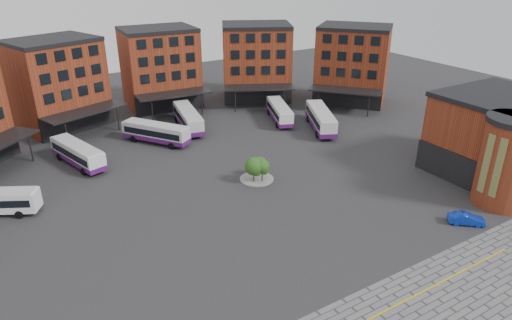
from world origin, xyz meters
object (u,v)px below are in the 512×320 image
bus_d (188,118)px  bus_e (280,112)px  bus_f (321,119)px  tree_island (258,167)px  bus_b (78,154)px  blue_car (467,219)px  bus_c (156,133)px

bus_d → bus_e: size_ratio=1.10×
bus_f → tree_island: bearing=-124.0°
tree_island → bus_b: bearing=137.5°
bus_d → blue_car: 45.29m
bus_e → bus_f: size_ratio=0.91×
tree_island → bus_e: 23.59m
tree_island → bus_b: (-18.64, 17.09, -0.23)m
bus_b → tree_island: bearing=-58.2°
bus_c → bus_e: bus_c is taller
bus_b → bus_d: size_ratio=0.93×
bus_b → bus_f: (37.47, -6.30, 0.16)m
bus_b → bus_e: bus_b is taller
tree_island → bus_b: size_ratio=0.39×
bus_f → blue_car: bearing=-72.8°
tree_island → bus_f: 21.70m
bus_b → blue_car: bearing=-64.9°
tree_island → bus_d: bearing=89.6°
bus_d → bus_f: (18.66, -11.78, 0.04)m
tree_island → bus_f: (18.83, 10.78, -0.07)m
bus_b → bus_f: bearing=-25.2°
bus_d → blue_car: size_ratio=3.13×
bus_b → bus_e: (34.04, 0.78, -0.03)m
bus_d → bus_b: bearing=-153.1°
bus_f → bus_b: bearing=-163.3°
tree_island → blue_car: 24.86m
bus_b → blue_car: bus_b is taller
bus_d → bus_f: bus_f is taller
tree_island → bus_c: (-6.62, 19.22, -0.22)m
bus_c → bus_d: (6.79, 3.35, 0.10)m
bus_b → bus_f: size_ratio=0.94×
bus_f → blue_car: (-4.96, -31.37, -1.20)m
blue_car → bus_c: bearing=67.9°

